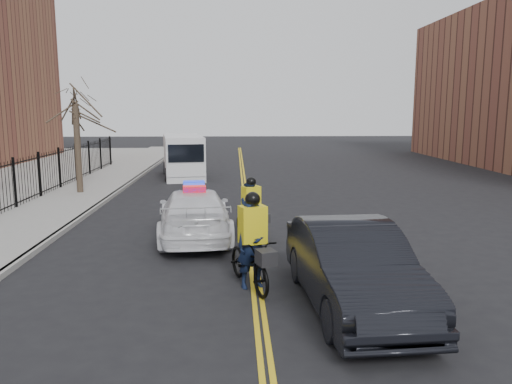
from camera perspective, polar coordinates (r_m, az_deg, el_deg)
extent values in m
plane|color=black|center=(13.55, -0.38, -7.37)|extent=(120.00, 120.00, 0.00)
cube|color=gold|center=(21.33, -1.35, -1.12)|extent=(0.10, 60.00, 0.01)
cube|color=gold|center=(21.33, -0.92, -1.12)|extent=(0.10, 60.00, 0.01)
cube|color=gray|center=(22.45, -20.65, -1.02)|extent=(3.00, 60.00, 0.15)
cube|color=gray|center=(22.02, -16.95, -1.02)|extent=(0.20, 60.00, 0.15)
cylinder|color=#34291E|center=(24.12, -19.70, 4.70)|extent=(0.28, 0.28, 4.00)
imported|color=white|center=(15.39, -7.02, -2.46)|extent=(2.63, 5.44, 1.53)
cube|color=#0C26CC|center=(15.24, -7.08, 0.64)|extent=(0.77, 1.45, 0.16)
imported|color=black|center=(10.17, 10.94, -8.33)|extent=(2.15, 5.26, 1.70)
cube|color=white|center=(29.48, -8.34, 4.07)|extent=(2.97, 5.91, 2.41)
cube|color=white|center=(27.06, -8.02, 3.16)|extent=(2.15, 1.15, 1.26)
cube|color=black|center=(26.59, -8.00, 4.41)|extent=(1.88, 0.40, 0.94)
cylinder|color=black|center=(27.87, -10.14, 1.99)|extent=(0.38, 0.76, 0.73)
cylinder|color=black|center=(27.99, -6.07, 2.11)|extent=(0.38, 0.76, 0.73)
cylinder|color=black|center=(31.20, -10.31, 2.77)|extent=(0.38, 0.76, 0.73)
cylinder|color=black|center=(31.30, -6.67, 2.88)|extent=(0.38, 0.76, 0.73)
imported|color=black|center=(11.17, -0.38, -7.99)|extent=(1.45, 2.33, 1.15)
imported|color=black|center=(11.05, -0.39, -5.95)|extent=(0.84, 0.69, 1.98)
cube|color=yellow|center=(10.94, -0.39, -3.75)|extent=(0.66, 0.55, 0.83)
sphere|color=black|center=(10.83, -0.39, -0.84)|extent=(0.33, 0.33, 0.33)
cube|color=black|center=(10.39, 1.17, -7.49)|extent=(0.47, 0.51, 0.31)
imported|color=black|center=(15.10, -0.55, -3.36)|extent=(1.35, 1.94, 1.15)
imported|color=black|center=(15.04, -0.56, -2.20)|extent=(1.07, 0.99, 1.77)
cube|color=yellow|center=(14.96, -0.56, -0.74)|extent=(0.61, 0.54, 0.74)
sphere|color=black|center=(14.88, -0.56, 1.17)|extent=(0.30, 0.30, 0.30)
cube|color=black|center=(14.47, 0.77, -3.00)|extent=(0.45, 0.47, 0.27)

